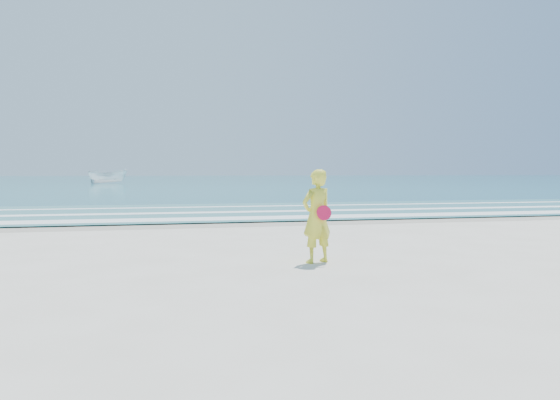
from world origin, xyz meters
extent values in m
plane|color=silver|center=(0.00, 0.00, 0.00)|extent=(400.00, 400.00, 0.00)
cube|color=#B2A893|center=(0.00, 9.00, 0.00)|extent=(400.00, 2.40, 0.00)
cube|color=#19727F|center=(0.00, 105.00, 0.02)|extent=(400.00, 190.00, 0.04)
cube|color=#59B7AD|center=(0.00, 14.00, 0.04)|extent=(400.00, 10.00, 0.01)
cube|color=white|center=(0.00, 10.30, 0.05)|extent=(400.00, 1.40, 0.01)
cube|color=white|center=(0.00, 13.20, 0.05)|extent=(400.00, 0.90, 0.01)
cube|color=white|center=(0.00, 16.50, 0.05)|extent=(400.00, 0.60, 0.01)
imported|color=white|center=(-8.81, 67.80, 1.01)|extent=(5.30, 2.85, 1.94)
sphere|color=black|center=(16.59, 54.84, 0.26)|extent=(0.45, 0.45, 0.45)
imported|color=yellow|center=(-0.04, 1.26, 0.85)|extent=(0.72, 0.60, 1.69)
cylinder|color=#EA1444|center=(0.04, 1.08, 0.92)|extent=(0.27, 0.08, 0.27)
camera|label=1|loc=(-2.92, -8.16, 1.65)|focal=35.00mm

